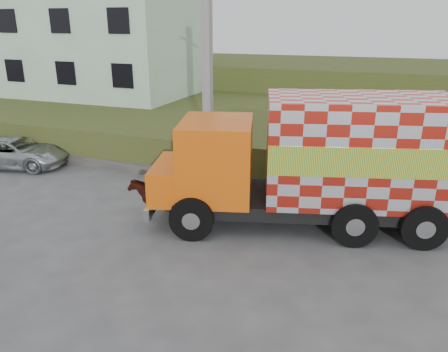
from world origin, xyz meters
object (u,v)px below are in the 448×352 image
at_px(cargo_truck, 317,161).
at_px(pedestrian, 300,112).
at_px(suv, 15,153).
at_px(cow, 155,194).
at_px(utility_pole, 207,69).

relative_size(cargo_truck, pedestrian, 5.72).
height_order(suv, pedestrian, pedestrian).
bearing_deg(cow, suv, -172.81).
relative_size(utility_pole, cow, 5.24).
xyz_separation_m(utility_pole, cargo_truck, (4.46, -2.65, -2.14)).
height_order(cargo_truck, pedestrian, cargo_truck).
bearing_deg(utility_pole, suv, -168.31).
bearing_deg(utility_pole, pedestrian, 39.65).
relative_size(utility_pole, cargo_truck, 0.91).
bearing_deg(pedestrian, utility_pole, 32.19).
distance_m(utility_pole, pedestrian, 4.20).
height_order(cargo_truck, cow, cargo_truck).
xyz_separation_m(cargo_truck, suv, (-12.37, 1.02, -1.34)).
bearing_deg(suv, pedestrian, -84.54).
bearing_deg(cargo_truck, suv, 159.08).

